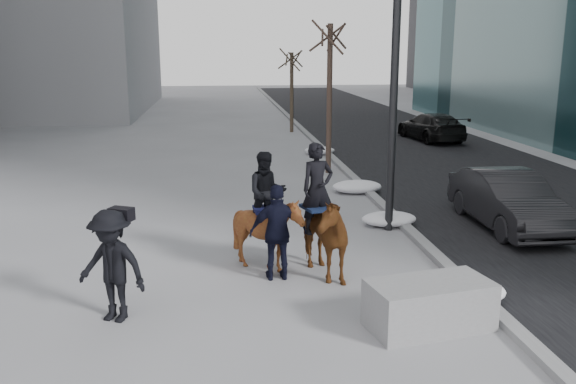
{
  "coord_description": "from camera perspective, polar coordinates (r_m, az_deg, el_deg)",
  "views": [
    {
      "loc": [
        -1.25,
        -9.68,
        4.09
      ],
      "look_at": [
        0.0,
        1.2,
        1.5
      ],
      "focal_mm": 38.0,
      "sensor_mm": 36.0,
      "label": 1
    }
  ],
  "objects": [
    {
      "name": "ground",
      "position": [
        10.58,
        0.75,
        -9.43
      ],
      "size": [
        120.0,
        120.0,
        0.0
      ],
      "primitive_type": "plane",
      "color": "gray",
      "rests_on": "ground"
    },
    {
      "name": "road",
      "position": [
        21.73,
        15.9,
        1.95
      ],
      "size": [
        8.0,
        90.0,
        0.01
      ],
      "primitive_type": "cube",
      "color": "black",
      "rests_on": "ground"
    },
    {
      "name": "curb",
      "position": [
        20.53,
        5.53,
        1.92
      ],
      "size": [
        0.25,
        90.0,
        0.12
      ],
      "primitive_type": "cube",
      "color": "gray",
      "rests_on": "ground"
    },
    {
      "name": "planter",
      "position": [
        9.46,
        13.08,
        -10.25
      ],
      "size": [
        1.96,
        1.25,
        0.73
      ],
      "primitive_type": "cube",
      "rotation": [
        0.0,
        0.0,
        0.2
      ],
      "color": "gray",
      "rests_on": "ground"
    },
    {
      "name": "car_near",
      "position": [
        15.01,
        19.86,
        -0.71
      ],
      "size": [
        1.41,
        4.0,
        1.32
      ],
      "primitive_type": "imported",
      "rotation": [
        0.0,
        0.0,
        -0.0
      ],
      "color": "black",
      "rests_on": "ground"
    },
    {
      "name": "car_far",
      "position": [
        28.51,
        13.24,
        5.98
      ],
      "size": [
        2.26,
        4.5,
        1.25
      ],
      "primitive_type": "imported",
      "rotation": [
        0.0,
        0.0,
        3.26
      ],
      "color": "black",
      "rests_on": "ground"
    },
    {
      "name": "tree_near",
      "position": [
        20.26,
        3.89,
        9.35
      ],
      "size": [
        1.2,
        1.2,
        5.4
      ],
      "primitive_type": null,
      "color": "#34251F",
      "rests_on": "ground"
    },
    {
      "name": "tree_far",
      "position": [
        30.46,
        0.35,
        9.68
      ],
      "size": [
        1.2,
        1.2,
        4.33
      ],
      "primitive_type": null,
      "color": "#3C2E23",
      "rests_on": "ground"
    },
    {
      "name": "mounted_left",
      "position": [
        11.09,
        2.83,
        -3.36
      ],
      "size": [
        1.36,
        2.06,
        2.45
      ],
      "color": "#513110",
      "rests_on": "ground"
    },
    {
      "name": "mounted_right",
      "position": [
        11.34,
        -1.94,
        -3.03
      ],
      "size": [
        1.27,
        1.41,
        2.25
      ],
      "color": "#521E10",
      "rests_on": "ground"
    },
    {
      "name": "feeder",
      "position": [
        10.92,
        -0.94,
        -3.8
      ],
      "size": [
        1.03,
        0.86,
        1.75
      ],
      "color": "black",
      "rests_on": "ground"
    },
    {
      "name": "camera_crew",
      "position": [
        9.66,
        -16.16,
        -6.61
      ],
      "size": [
        1.3,
        1.07,
        1.75
      ],
      "color": "black",
      "rests_on": "ground"
    },
    {
      "name": "lamppost",
      "position": [
        13.68,
        10.25,
        16.9
      ],
      "size": [
        0.25,
        0.95,
        9.09
      ],
      "color": "black",
      "rests_on": "ground"
    },
    {
      "name": "snow_piles",
      "position": [
        16.06,
        7.89,
        -0.94
      ],
      "size": [
        1.43,
        15.34,
        0.36
      ],
      "color": "white",
      "rests_on": "ground"
    }
  ]
}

